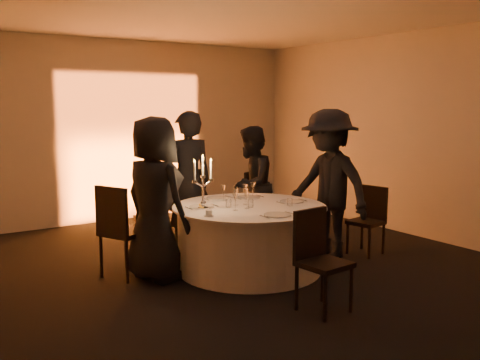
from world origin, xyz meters
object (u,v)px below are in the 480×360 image
chair_front (318,254)px  coffee_cup (209,213)px  guest_left (155,199)px  guest_back_right (251,185)px  chair_right (369,216)px  candelabra (203,190)px  chair_left (120,226)px  guest_right (329,184)px  chair_back_left (186,202)px  banquet_table (249,238)px  chair_back_right (245,200)px  guest_back_left (188,181)px

chair_front → coffee_cup: 1.28m
guest_left → guest_back_right: 1.95m
guest_left → coffee_cup: size_ratio=16.55×
chair_right → candelabra: 2.35m
chair_left → guest_left: bearing=-154.0°
chair_left → guest_left: (0.31, -0.26, 0.31)m
guest_right → chair_left: bearing=-111.5°
chair_left → guest_left: 0.51m
chair_back_left → candelabra: bearing=72.3°
chair_right → candelabra: candelabra is taller
banquet_table → chair_right: (1.72, -0.27, 0.11)m
chair_back_right → guest_back_right: guest_back_right is taller
chair_right → candelabra: (-2.27, 0.39, 0.49)m
guest_right → coffee_cup: (-1.81, -0.11, -0.14)m
guest_back_left → guest_right: bearing=144.2°
chair_back_right → guest_right: bearing=71.5°
chair_back_right → candelabra: size_ratio=1.58×
chair_back_left → guest_back_right: bearing=154.8°
banquet_table → guest_back_right: (0.74, 1.04, 0.44)m
guest_back_right → guest_right: bearing=72.8°
chair_front → guest_right: (1.27, 1.24, 0.40)m
chair_left → chair_right: bearing=-129.7°
chair_back_left → guest_right: 2.01m
guest_left → guest_back_right: size_ratio=1.11×
chair_right → guest_back_left: 2.43m
guest_left → guest_back_left: guest_back_left is taller
chair_front → candelabra: candelabra is taller
banquet_table → guest_left: guest_left is taller
guest_left → coffee_cup: (0.38, -0.53, -0.11)m
chair_back_left → coffee_cup: size_ratio=9.64×
chair_left → chair_front: (1.23, -1.92, -0.06)m
guest_back_left → coffee_cup: 1.50m
banquet_table → chair_back_left: (-0.06, 1.46, 0.22)m
chair_front → guest_left: size_ratio=0.53×
coffee_cup → guest_back_right: bearing=41.9°
guest_left → guest_right: bearing=-116.8°
chair_left → candelabra: bearing=-142.6°
banquet_table → guest_left: (-1.06, 0.30, 0.53)m
chair_back_right → chair_left: bearing=-10.0°
coffee_cup → chair_back_right: bearing=46.0°
guest_left → guest_back_right: (1.80, 0.74, -0.09)m
banquet_table → candelabra: (-0.55, 0.12, 0.60)m
chair_front → guest_back_left: guest_back_left is taller
guest_right → candelabra: 1.69m
chair_front → coffee_cup: chair_front is taller
candelabra → guest_back_right: bearing=35.6°
coffee_cup → candelabra: candelabra is taller
chair_back_left → chair_right: 2.49m
coffee_cup → chair_right: bearing=-0.9°
guest_left → chair_left: bearing=34.9°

